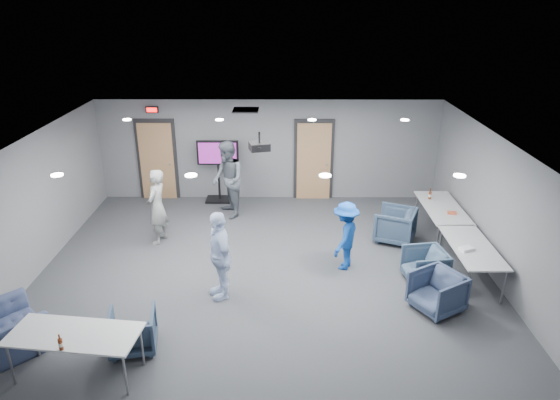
{
  "coord_description": "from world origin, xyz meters",
  "views": [
    {
      "loc": [
        0.37,
        -8.8,
        5.16
      ],
      "look_at": [
        0.31,
        0.86,
        1.2
      ],
      "focal_mm": 32.0,
      "sensor_mm": 36.0,
      "label": 1
    }
  ],
  "objects_px": {
    "chair_right_a": "(395,225)",
    "bottle_right": "(430,195)",
    "chair_front_b": "(9,329)",
    "table_right_b": "(472,248)",
    "bottle_front": "(61,344)",
    "tv_stand": "(218,167)",
    "person_a": "(157,207)",
    "person_b": "(228,180)",
    "table_front_left": "(74,336)",
    "projector": "(259,146)",
    "table_right_a": "(442,209)",
    "chair_right_b": "(425,266)",
    "person_d": "(345,236)",
    "chair_right_c": "(437,292)",
    "person_c": "(219,255)",
    "chair_front_a": "(133,331)"
  },
  "relations": [
    {
      "from": "person_a",
      "to": "tv_stand",
      "type": "bearing_deg",
      "value": 169.92
    },
    {
      "from": "table_front_left",
      "to": "bottle_right",
      "type": "xyz_separation_m",
      "value": [
        6.42,
        5.09,
        0.14
      ]
    },
    {
      "from": "chair_right_b",
      "to": "person_a",
      "type": "bearing_deg",
      "value": -115.62
    },
    {
      "from": "chair_front_b",
      "to": "table_right_b",
      "type": "height_order",
      "value": "table_right_b"
    },
    {
      "from": "chair_right_c",
      "to": "table_right_a",
      "type": "relative_size",
      "value": 0.4
    },
    {
      "from": "chair_right_a",
      "to": "chair_front_a",
      "type": "bearing_deg",
      "value": -28.65
    },
    {
      "from": "person_a",
      "to": "person_c",
      "type": "relative_size",
      "value": 1.01
    },
    {
      "from": "chair_front_b",
      "to": "table_right_a",
      "type": "height_order",
      "value": "table_right_a"
    },
    {
      "from": "person_b",
      "to": "table_right_b",
      "type": "xyz_separation_m",
      "value": [
        4.99,
        -3.03,
        -0.28
      ]
    },
    {
      "from": "chair_right_a",
      "to": "bottle_right",
      "type": "height_order",
      "value": "bottle_right"
    },
    {
      "from": "chair_right_b",
      "to": "bottle_front",
      "type": "height_order",
      "value": "bottle_front"
    },
    {
      "from": "person_b",
      "to": "chair_right_c",
      "type": "relative_size",
      "value": 2.45
    },
    {
      "from": "chair_front_a",
      "to": "tv_stand",
      "type": "bearing_deg",
      "value": -106.38
    },
    {
      "from": "chair_right_b",
      "to": "tv_stand",
      "type": "bearing_deg",
      "value": -141.54
    },
    {
      "from": "table_right_b",
      "to": "person_d",
      "type": "bearing_deg",
      "value": 79.3
    },
    {
      "from": "person_d",
      "to": "table_right_a",
      "type": "relative_size",
      "value": 0.72
    },
    {
      "from": "table_right_a",
      "to": "bottle_front",
      "type": "xyz_separation_m",
      "value": [
        -6.62,
        -4.96,
        0.13
      ]
    },
    {
      "from": "person_d",
      "to": "projector",
      "type": "bearing_deg",
      "value": -83.05
    },
    {
      "from": "person_a",
      "to": "person_b",
      "type": "bearing_deg",
      "value": 149.02
    },
    {
      "from": "chair_right_b",
      "to": "tv_stand",
      "type": "xyz_separation_m",
      "value": [
        -4.45,
        4.12,
        0.61
      ]
    },
    {
      "from": "chair_right_a",
      "to": "projector",
      "type": "xyz_separation_m",
      "value": [
        -2.99,
        -0.64,
        2.02
      ]
    },
    {
      "from": "person_c",
      "to": "person_d",
      "type": "distance_m",
      "value": 2.62
    },
    {
      "from": "chair_front_b",
      "to": "bottle_right",
      "type": "xyz_separation_m",
      "value": [
        7.73,
        4.49,
        0.48
      ]
    },
    {
      "from": "bottle_front",
      "to": "tv_stand",
      "type": "relative_size",
      "value": 0.14
    },
    {
      "from": "table_right_b",
      "to": "table_front_left",
      "type": "xyz_separation_m",
      "value": [
        -6.59,
        -2.71,
        -0.0
      ]
    },
    {
      "from": "person_c",
      "to": "tv_stand",
      "type": "distance_m",
      "value": 4.67
    },
    {
      "from": "person_b",
      "to": "person_d",
      "type": "distance_m",
      "value": 3.68
    },
    {
      "from": "person_d",
      "to": "bottle_front",
      "type": "xyz_separation_m",
      "value": [
        -4.25,
        -3.5,
        0.11
      ]
    },
    {
      "from": "bottle_front",
      "to": "bottle_right",
      "type": "xyz_separation_m",
      "value": [
        6.45,
        5.44,
        0.01
      ]
    },
    {
      "from": "table_front_left",
      "to": "tv_stand",
      "type": "relative_size",
      "value": 1.15
    },
    {
      "from": "person_d",
      "to": "bottle_front",
      "type": "height_order",
      "value": "person_d"
    },
    {
      "from": "chair_front_b",
      "to": "tv_stand",
      "type": "relative_size",
      "value": 0.63
    },
    {
      "from": "person_d",
      "to": "table_right_a",
      "type": "height_order",
      "value": "person_d"
    },
    {
      "from": "table_right_a",
      "to": "chair_right_b",
      "type": "bearing_deg",
      "value": 156.05
    },
    {
      "from": "person_a",
      "to": "person_d",
      "type": "relative_size",
      "value": 1.2
    },
    {
      "from": "person_a",
      "to": "bottle_right",
      "type": "height_order",
      "value": "person_a"
    },
    {
      "from": "chair_right_c",
      "to": "bottle_front",
      "type": "relative_size",
      "value": 3.24
    },
    {
      "from": "chair_right_a",
      "to": "tv_stand",
      "type": "bearing_deg",
      "value": -95.69
    },
    {
      "from": "person_b",
      "to": "chair_front_a",
      "type": "height_order",
      "value": "person_b"
    },
    {
      "from": "chair_front_a",
      "to": "table_front_left",
      "type": "distance_m",
      "value": 0.94
    },
    {
      "from": "table_front_left",
      "to": "table_right_a",
      "type": "bearing_deg",
      "value": 41.65
    },
    {
      "from": "tv_stand",
      "to": "projector",
      "type": "xyz_separation_m",
      "value": [
        1.24,
        -3.02,
        1.45
      ]
    },
    {
      "from": "chair_right_b",
      "to": "chair_front_b",
      "type": "xyz_separation_m",
      "value": [
        -7.02,
        -2.02,
        0.0
      ]
    },
    {
      "from": "table_right_b",
      "to": "person_c",
      "type": "bearing_deg",
      "value": 97.13
    },
    {
      "from": "table_front_left",
      "to": "bottle_right",
      "type": "bearing_deg",
      "value": 45.1
    },
    {
      "from": "table_front_left",
      "to": "person_d",
      "type": "bearing_deg",
      "value": 43.53
    },
    {
      "from": "table_front_left",
      "to": "bottle_front",
      "type": "relative_size",
      "value": 7.92
    },
    {
      "from": "person_a",
      "to": "chair_right_c",
      "type": "height_order",
      "value": "person_a"
    },
    {
      "from": "person_a",
      "to": "bottle_front",
      "type": "distance_m",
      "value": 4.65
    },
    {
      "from": "person_c",
      "to": "projector",
      "type": "xyz_separation_m",
      "value": [
        0.68,
        1.62,
        1.56
      ]
    }
  ]
}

